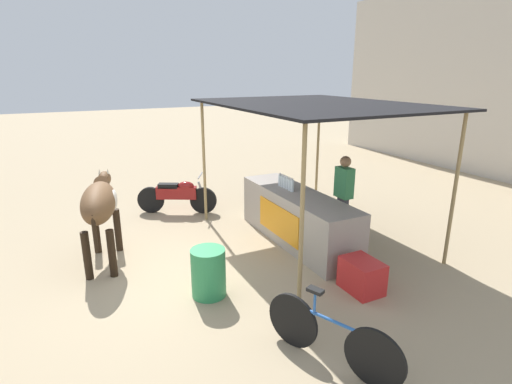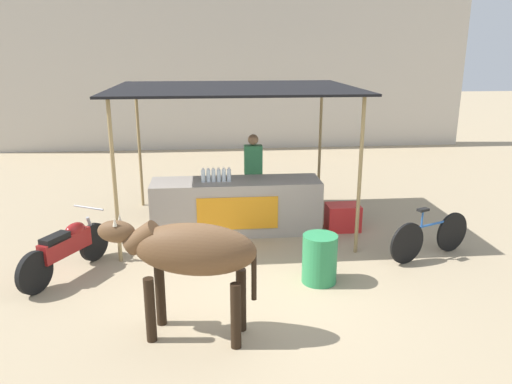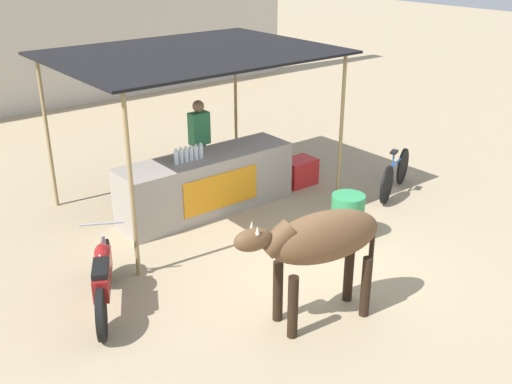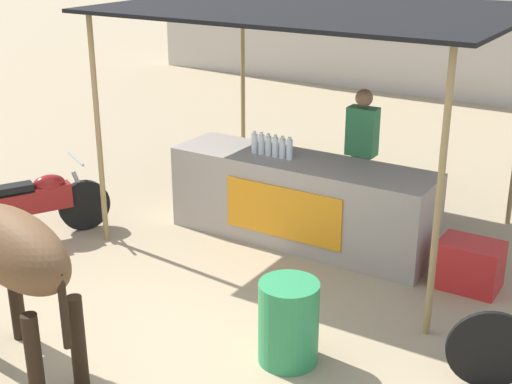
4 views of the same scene
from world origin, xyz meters
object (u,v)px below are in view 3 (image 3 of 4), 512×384
(cow, at_px, (319,241))
(motorcycle_parked, at_px, (103,276))
(vendor_behind_counter, at_px, (200,145))
(bicycle_leaning, at_px, (395,174))
(cooler_box, at_px, (299,172))
(water_barrel, at_px, (347,217))
(stall_counter, at_px, (207,183))

(cow, bearing_deg, motorcycle_parked, 136.14)
(vendor_behind_counter, bearing_deg, bicycle_leaning, -40.00)
(cooler_box, bearing_deg, vendor_behind_counter, 151.57)
(water_barrel, height_order, motorcycle_parked, motorcycle_parked)
(stall_counter, distance_m, water_barrel, 2.39)
(cow, distance_m, bicycle_leaning, 4.22)
(vendor_behind_counter, relative_size, bicycle_leaning, 1.07)
(stall_counter, relative_size, water_barrel, 4.23)
(stall_counter, bearing_deg, cooler_box, -2.86)
(vendor_behind_counter, relative_size, motorcycle_parked, 1.01)
(water_barrel, xyz_separation_m, cow, (-1.77, -1.20, 0.68))
(cow, bearing_deg, water_barrel, 34.11)
(bicycle_leaning, bearing_deg, cooler_box, 127.89)
(cooler_box, height_order, motorcycle_parked, motorcycle_parked)
(stall_counter, relative_size, motorcycle_parked, 1.85)
(cooler_box, distance_m, motorcycle_parked, 4.74)
(cow, bearing_deg, bicycle_leaning, 27.08)
(stall_counter, relative_size, cow, 1.62)
(vendor_behind_counter, xyz_separation_m, cow, (-1.09, -4.09, 0.18))
(vendor_behind_counter, distance_m, water_barrel, 3.01)
(stall_counter, bearing_deg, vendor_behind_counter, 63.53)
(vendor_behind_counter, bearing_deg, cow, -104.88)
(water_barrel, relative_size, bicycle_leaning, 0.46)
(water_barrel, relative_size, cow, 0.38)
(motorcycle_parked, relative_size, bicycle_leaning, 1.06)
(water_barrel, bearing_deg, motorcycle_parked, 170.91)
(vendor_behind_counter, xyz_separation_m, water_barrel, (0.68, -2.89, -0.50))
(cow, relative_size, motorcycle_parked, 1.14)
(vendor_behind_counter, bearing_deg, water_barrel, -76.70)
(vendor_behind_counter, bearing_deg, motorcycle_parked, -141.80)
(motorcycle_parked, bearing_deg, water_barrel, -9.09)
(cooler_box, bearing_deg, water_barrel, -113.45)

